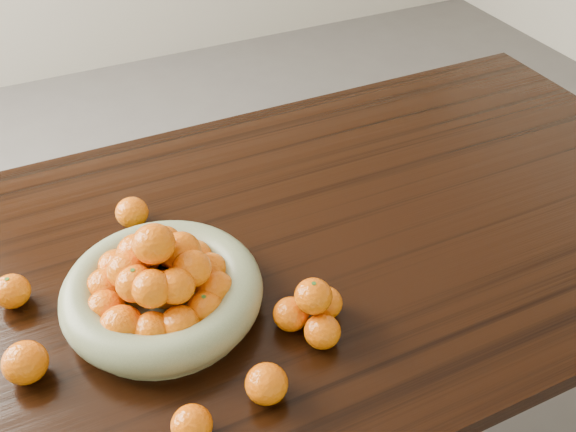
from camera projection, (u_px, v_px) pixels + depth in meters
name	position (u px, v px, depth m)	size (l,w,h in m)	color
dining_table	(275.00, 276.00, 1.34)	(2.00, 1.00, 0.75)	black
fruit_bowl	(161.00, 288.00, 1.12)	(0.35, 0.35, 0.18)	gray
orange_pyramid	(313.00, 311.00, 1.09)	(0.13, 0.12, 0.11)	orange
loose_orange_0	(12.00, 291.00, 1.14)	(0.07, 0.07, 0.06)	orange
loose_orange_1	(192.00, 425.00, 0.94)	(0.06, 0.06, 0.06)	orange
loose_orange_2	(267.00, 384.00, 0.99)	(0.07, 0.07, 0.06)	orange
loose_orange_3	(25.00, 362.00, 1.02)	(0.07, 0.07, 0.07)	orange
loose_orange_4	(132.00, 212.00, 1.31)	(0.07, 0.07, 0.06)	orange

